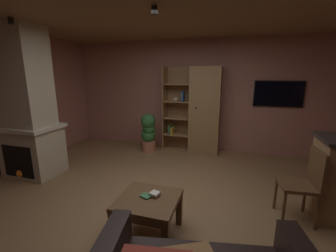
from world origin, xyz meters
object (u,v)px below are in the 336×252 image
(table_book_0, at_px, (146,196))
(wall_mounted_tv, at_px, (278,94))
(table_book_1, at_px, (155,193))
(dining_chair, at_px, (305,180))
(stone_fireplace, at_px, (28,111))
(potted_floor_plant, at_px, (149,132))
(coffee_table, at_px, (148,205))
(bookshelf_cabinet, at_px, (201,111))

(table_book_0, distance_m, wall_mounted_tv, 3.73)
(table_book_1, distance_m, dining_chair, 1.84)
(stone_fireplace, xyz_separation_m, potted_floor_plant, (1.54, 1.75, -0.68))
(table_book_1, bearing_deg, dining_chair, 24.00)
(stone_fireplace, relative_size, wall_mounted_tv, 2.63)
(coffee_table, relative_size, table_book_1, 6.57)
(bookshelf_cabinet, height_order, wall_mounted_tv, bookshelf_cabinet)
(potted_floor_plant, bearing_deg, table_book_0, -69.01)
(table_book_0, bearing_deg, stone_fireplace, 161.02)
(table_book_0, height_order, wall_mounted_tv, wall_mounted_tv)
(stone_fireplace, xyz_separation_m, wall_mounted_tv, (4.30, 2.29, 0.22))
(dining_chair, height_order, wall_mounted_tv, wall_mounted_tv)
(coffee_table, distance_m, table_book_0, 0.11)
(coffee_table, bearing_deg, potted_floor_plant, 111.51)
(bookshelf_cabinet, xyz_separation_m, coffee_table, (-0.12, -2.97, -0.60))
(bookshelf_cabinet, height_order, dining_chair, bookshelf_cabinet)
(table_book_1, bearing_deg, wall_mounted_tv, 61.90)
(dining_chair, height_order, potted_floor_plant, dining_chair)
(stone_fireplace, height_order, table_book_0, stone_fireplace)
(table_book_0, xyz_separation_m, wall_mounted_tv, (1.76, 3.16, 0.92))
(stone_fireplace, distance_m, table_book_1, 2.85)
(potted_floor_plant, bearing_deg, bookshelf_cabinet, 15.61)
(stone_fireplace, bearing_deg, table_book_0, -18.98)
(stone_fireplace, height_order, potted_floor_plant, stone_fireplace)
(stone_fireplace, bearing_deg, wall_mounted_tv, 27.97)
(table_book_1, bearing_deg, potted_floor_plant, 113.05)
(table_book_0, xyz_separation_m, dining_chair, (1.77, 0.79, 0.06))
(wall_mounted_tv, bearing_deg, table_book_0, -119.03)
(bookshelf_cabinet, relative_size, table_book_0, 16.84)
(dining_chair, bearing_deg, table_book_0, -155.87)
(coffee_table, xyz_separation_m, wall_mounted_tv, (1.72, 3.18, 1.02))
(bookshelf_cabinet, bearing_deg, coffee_table, -92.35)
(table_book_1, bearing_deg, bookshelf_cabinet, 88.71)
(dining_chair, bearing_deg, bookshelf_cabinet, 126.70)
(coffee_table, xyz_separation_m, potted_floor_plant, (-1.04, 2.64, 0.11))
(bookshelf_cabinet, bearing_deg, wall_mounted_tv, 7.49)
(coffee_table, xyz_separation_m, dining_chair, (1.73, 0.81, 0.16))
(table_book_0, bearing_deg, table_book_1, 26.38)
(stone_fireplace, bearing_deg, coffee_table, -19.10)
(bookshelf_cabinet, height_order, coffee_table, bookshelf_cabinet)
(bookshelf_cabinet, relative_size, coffee_table, 2.98)
(bookshelf_cabinet, bearing_deg, table_book_1, -91.29)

